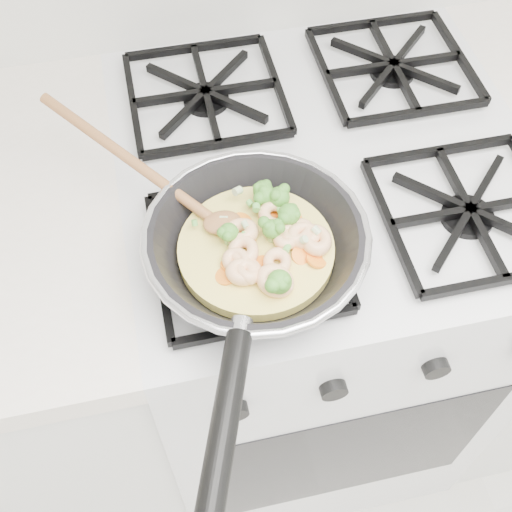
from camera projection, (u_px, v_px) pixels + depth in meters
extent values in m
cube|color=silver|center=(307.00, 312.00, 1.29)|extent=(0.60, 0.60, 0.90)
cube|color=black|center=(351.00, 458.00, 1.13)|extent=(0.48, 0.00, 0.40)
cube|color=black|center=(328.00, 150.00, 0.92)|extent=(0.56, 0.56, 0.02)
torus|color=silver|center=(256.00, 235.00, 0.75)|extent=(0.27, 0.27, 0.01)
cylinder|color=black|center=(224.00, 424.00, 0.63)|extent=(0.09, 0.19, 0.03)
cylinder|color=#F0E068|center=(256.00, 250.00, 0.78)|extent=(0.19, 0.19, 0.02)
ellipsoid|color=#9A6338|center=(222.00, 222.00, 0.78)|extent=(0.06, 0.06, 0.01)
cylinder|color=#9A6338|center=(127.00, 157.00, 0.81)|extent=(0.19, 0.21, 0.07)
torus|color=#F8C893|center=(243.00, 272.00, 0.74)|extent=(0.05, 0.05, 0.02)
torus|color=#F8C893|center=(243.00, 251.00, 0.76)|extent=(0.05, 0.04, 0.03)
torus|color=#F8C893|center=(316.00, 240.00, 0.76)|extent=(0.05, 0.05, 0.02)
torus|color=#F8C893|center=(277.00, 262.00, 0.75)|extent=(0.05, 0.05, 0.02)
torus|color=#F8C893|center=(237.00, 261.00, 0.75)|extent=(0.05, 0.05, 0.02)
torus|color=#F8C893|center=(303.00, 235.00, 0.77)|extent=(0.05, 0.05, 0.02)
torus|color=#F8C893|center=(241.00, 232.00, 0.77)|extent=(0.05, 0.05, 0.02)
torus|color=#F8C893|center=(275.00, 215.00, 0.79)|extent=(0.05, 0.05, 0.02)
torus|color=#F8C893|center=(248.00, 270.00, 0.74)|extent=(0.04, 0.04, 0.02)
torus|color=#F8C893|center=(275.00, 281.00, 0.73)|extent=(0.07, 0.07, 0.02)
torus|color=#F8C893|center=(296.00, 232.00, 0.77)|extent=(0.05, 0.05, 0.02)
torus|color=#F8C893|center=(286.00, 237.00, 0.77)|extent=(0.05, 0.05, 0.02)
ellipsoid|color=#4F9731|center=(266.00, 195.00, 0.79)|extent=(0.03, 0.03, 0.03)
ellipsoid|color=#4F9731|center=(263.00, 190.00, 0.80)|extent=(0.03, 0.03, 0.03)
ellipsoid|color=#4F9731|center=(279.00, 197.00, 0.79)|extent=(0.04, 0.04, 0.03)
ellipsoid|color=#4F9731|center=(279.00, 282.00, 0.72)|extent=(0.04, 0.04, 0.03)
ellipsoid|color=#4F9731|center=(289.00, 214.00, 0.77)|extent=(0.04, 0.04, 0.03)
ellipsoid|color=#4F9731|center=(272.00, 229.00, 0.76)|extent=(0.03, 0.03, 0.02)
ellipsoid|color=#4F9731|center=(229.00, 232.00, 0.76)|extent=(0.03, 0.03, 0.02)
cylinder|color=orange|center=(277.00, 279.00, 0.74)|extent=(0.03, 0.03, 0.00)
cylinder|color=orange|center=(230.00, 265.00, 0.75)|extent=(0.03, 0.03, 0.01)
cylinder|color=orange|center=(226.00, 275.00, 0.75)|extent=(0.04, 0.04, 0.01)
cylinder|color=orange|center=(302.00, 255.00, 0.76)|extent=(0.03, 0.03, 0.01)
cylinder|color=orange|center=(270.00, 214.00, 0.80)|extent=(0.03, 0.03, 0.01)
cylinder|color=orange|center=(316.00, 260.00, 0.76)|extent=(0.03, 0.03, 0.01)
cylinder|color=orange|center=(281.00, 236.00, 0.78)|extent=(0.04, 0.04, 0.01)
cylinder|color=orange|center=(316.00, 251.00, 0.77)|extent=(0.03, 0.03, 0.01)
cylinder|color=orange|center=(263.00, 264.00, 0.75)|extent=(0.04, 0.04, 0.00)
cylinder|color=orange|center=(241.00, 222.00, 0.79)|extent=(0.03, 0.03, 0.01)
cylinder|color=orange|center=(294.00, 216.00, 0.80)|extent=(0.03, 0.03, 0.01)
cylinder|color=orange|center=(246.00, 241.00, 0.77)|extent=(0.03, 0.03, 0.01)
cylinder|color=#B5CE91|center=(224.00, 219.00, 0.78)|extent=(0.01, 0.01, 0.01)
cylinder|color=#B5CE91|center=(284.00, 216.00, 0.78)|extent=(0.01, 0.01, 0.01)
cylinder|color=#B5CE91|center=(304.00, 239.00, 0.75)|extent=(0.01, 0.01, 0.01)
cylinder|color=#65BB4A|center=(231.00, 229.00, 0.76)|extent=(0.01, 0.01, 0.01)
cylinder|color=#65BB4A|center=(265.00, 225.00, 0.76)|extent=(0.01, 0.01, 0.01)
cylinder|color=#65BB4A|center=(239.00, 190.00, 0.79)|extent=(0.01, 0.01, 0.01)
cylinder|color=#B5CE91|center=(245.00, 225.00, 0.77)|extent=(0.01, 0.01, 0.01)
cylinder|color=#65BB4A|center=(244.00, 235.00, 0.76)|extent=(0.01, 0.01, 0.01)
cylinder|color=#65BB4A|center=(250.00, 203.00, 0.79)|extent=(0.01, 0.01, 0.01)
cylinder|color=#B5CE91|center=(316.00, 230.00, 0.76)|extent=(0.01, 0.01, 0.01)
cylinder|color=#65BB4A|center=(256.00, 208.00, 0.78)|extent=(0.01, 0.01, 0.01)
cylinder|color=#65BB4A|center=(287.00, 249.00, 0.75)|extent=(0.01, 0.01, 0.01)
cylinder|color=#65BB4A|center=(195.00, 223.00, 0.78)|extent=(0.01, 0.01, 0.01)
cylinder|color=#65BB4A|center=(280.00, 211.00, 0.78)|extent=(0.01, 0.01, 0.01)
cylinder|color=#B5CE91|center=(237.00, 191.00, 0.79)|extent=(0.01, 0.01, 0.01)
cylinder|color=#65BB4A|center=(233.00, 231.00, 0.76)|extent=(0.01, 0.01, 0.01)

